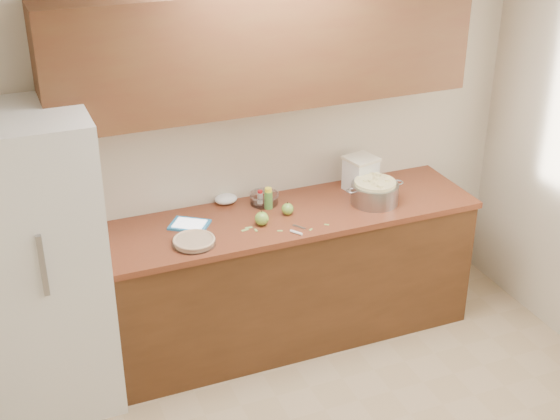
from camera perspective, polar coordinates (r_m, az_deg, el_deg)
name	(u,v)px	position (r m, az deg, el deg)	size (l,w,h in m)	color
room_shell	(397,279)	(3.54, 8.53, -4.99)	(3.60, 3.60, 3.60)	tan
counter_run	(275,278)	(5.11, -0.39, -5.01)	(2.64, 0.68, 0.92)	#512D16
upper_cabinets	(264,48)	(4.65, -1.17, 11.79)	(2.60, 0.34, 0.70)	#503218
fridge	(39,266)	(4.59, -17.19, -3.90)	(0.70, 0.70, 1.80)	silver
pie	(194,241)	(4.57, -6.31, -2.29)	(0.26, 0.26, 0.04)	silver
colander	(375,192)	(5.06, 6.94, 1.30)	(0.41, 0.31, 0.15)	gray
flour_canister	(361,174)	(5.20, 5.91, 2.67)	(0.23, 0.23, 0.24)	silver
tablet	(190,225)	(4.79, -6.64, -1.07)	(0.29, 0.27, 0.02)	#2780BE
paring_knife	(297,232)	(4.68, 1.23, -1.59)	(0.11, 0.16, 0.02)	gray
lemon_bottle	(268,199)	(4.95, -0.86, 0.83)	(0.05, 0.05, 0.14)	#4C8C38
cinnamon_shaker	(260,197)	(5.02, -1.46, 0.94)	(0.04, 0.04, 0.09)	beige
vanilla_bottle	(267,201)	(4.97, -0.98, 0.69)	(0.04, 0.04, 0.10)	black
mixing_bowl	(264,198)	(5.02, -1.17, 0.88)	(0.19, 0.19, 0.07)	silver
paper_towel	(226,199)	(5.04, -3.98, 0.81)	(0.15, 0.12, 0.06)	white
apple_left	(262,219)	(4.75, -1.35, -0.63)	(0.09, 0.09, 0.10)	#76A639
apple_center	(288,209)	(4.88, 0.56, 0.08)	(0.08, 0.08, 0.09)	#76A639
peel_a	(280,231)	(4.70, 0.00, -1.53)	(0.03, 0.01, 0.00)	#92B95A
peel_b	(256,230)	(4.71, -1.77, -1.48)	(0.03, 0.01, 0.00)	#92B95A
peel_c	(245,230)	(4.71, -2.58, -1.47)	(0.05, 0.02, 0.00)	#92B95A
peel_d	(311,230)	(4.72, 2.27, -1.44)	(0.03, 0.01, 0.00)	#92B95A
peel_e	(249,228)	(4.74, -2.31, -1.30)	(0.04, 0.02, 0.00)	#92B95A
peel_f	(327,225)	(4.78, 3.43, -1.07)	(0.03, 0.01, 0.00)	#92B95A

